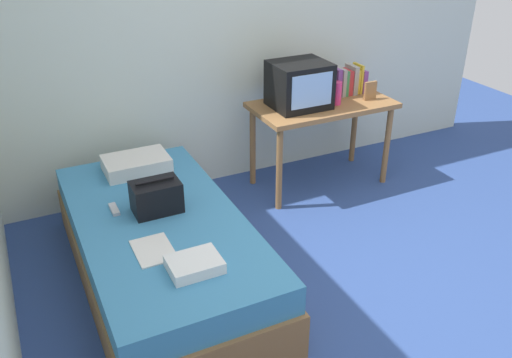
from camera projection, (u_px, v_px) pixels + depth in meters
The scene contains 14 objects.
ground_plane at pixel (363, 304), 3.38m from camera, with size 8.00×8.00×0.00m, color #2D4784.
wall_back at pixel (230, 28), 4.36m from camera, with size 5.20×0.10×2.60m, color silver.
bed at pixel (162, 250), 3.48m from camera, with size 1.00×2.00×0.48m.
desk at pixel (322, 114), 4.49m from camera, with size 1.16×0.60×0.74m.
tv at pixel (299, 85), 4.29m from camera, with size 0.44×0.39×0.36m.
water_bottle at pixel (337, 93), 4.38m from camera, with size 0.08×0.08×0.19m, color #E53372.
book_row at pixel (348, 81), 4.61m from camera, with size 0.30×0.16×0.24m.
picture_frame at pixel (370, 91), 4.48m from camera, with size 0.11×0.02×0.15m, color olive.
pillow at pixel (136, 164), 3.92m from camera, with size 0.46×0.31×0.10m, color silver.
handbag at pixel (156, 197), 3.40m from camera, with size 0.30×0.20×0.22m.
magazine at pixel (153, 250), 3.06m from camera, with size 0.21×0.29×0.01m, color white.
remote_dark at pixel (204, 259), 2.98m from camera, with size 0.04×0.16×0.02m, color black.
remote_silver at pixel (114, 209), 3.44m from camera, with size 0.04×0.14×0.02m, color #B7B7BC.
folded_towel at pixel (195, 264), 2.89m from camera, with size 0.28×0.22×0.07m, color white.
Camera 1 is at (-1.74, -2.07, 2.26)m, focal length 38.19 mm.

